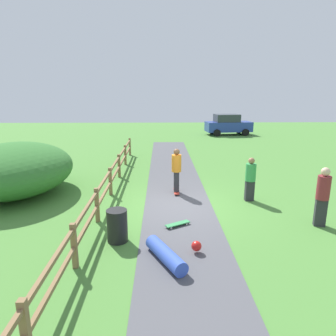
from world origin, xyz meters
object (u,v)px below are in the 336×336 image
skateboard_loose (178,224)px  bystander_green (250,177)px  trash_bin (117,226)px  skater_riding (177,169)px  bystander_maroon (323,194)px  skater_fallen (168,254)px  bush_large (15,169)px  parked_car_blue (228,125)px

skateboard_loose → bystander_green: bystander_green is taller
trash_bin → skater_riding: bearing=65.5°
trash_bin → skateboard_loose: size_ratio=1.14×
skater_riding → bystander_maroon: 5.23m
skater_fallen → skateboard_loose: 1.98m
bush_large → skateboard_loose: 7.07m
bush_large → parked_car_blue: (12.02, 16.77, -0.06)m
skater_riding → parked_car_blue: parked_car_blue is taller
parked_car_blue → bystander_green: bearing=-99.5°
skateboard_loose → skater_riding: bearing=87.8°
bush_large → skater_fallen: 7.88m
skateboard_loose → trash_bin: bearing=-152.6°
trash_bin → skater_riding: skater_riding is taller
bush_large → skater_fallen: (5.91, -5.15, -0.82)m
trash_bin → bystander_maroon: 6.09m
bush_large → bystander_maroon: (10.55, -3.23, -0.00)m
trash_bin → skater_fallen: trash_bin is taller
bush_large → skateboard_loose: size_ratio=6.51×
skater_riding → skateboard_loose: skater_riding is taller
skater_riding → skater_fallen: 5.12m
skater_riding → trash_bin: bearing=-114.5°
skateboard_loose → bystander_green: (2.80, 2.22, 0.81)m
skater_riding → parked_car_blue: 17.82m
bystander_maroon → trash_bin: bearing=-172.0°
trash_bin → skater_fallen: bearing=-38.3°
bush_large → parked_car_blue: bush_large is taller
trash_bin → bystander_maroon: bystander_maroon is taller
skateboard_loose → parked_car_blue: size_ratio=0.18×
bush_large → trash_bin: 6.13m
parked_car_blue → trash_bin: bearing=-109.7°
skateboard_loose → parked_car_blue: (5.79, 19.98, 0.87)m
bystander_maroon → bystander_green: 2.71m
skateboard_loose → parked_car_blue: 20.82m
skater_riding → bystander_maroon: size_ratio=0.99×
skater_fallen → skateboard_loose: bearing=80.4°
trash_bin → skateboard_loose: trash_bin is taller
bystander_maroon → skateboard_loose: bearing=179.6°
bystander_maroon → parked_car_blue: bearing=85.8°
skateboard_loose → bystander_green: size_ratio=0.48×
bystander_green → parked_car_blue: size_ratio=0.38×
bush_large → skateboard_loose: (6.24, -3.20, -0.93)m
skater_fallen → bystander_maroon: bystander_maroon is taller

